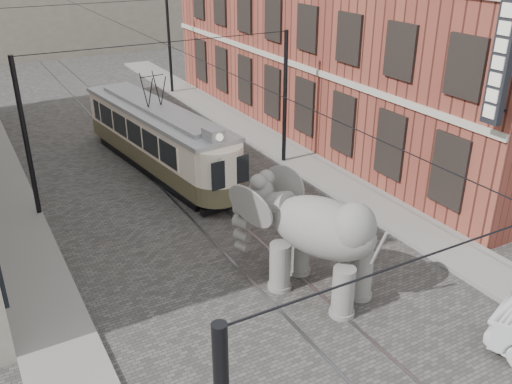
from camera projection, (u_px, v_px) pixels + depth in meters
ground at (246, 250)px, 18.73m from camera, size 120.00×120.00×0.00m
tram_rails at (246, 250)px, 18.73m from camera, size 1.54×80.00×0.02m
sidewalk_right at (383, 209)px, 21.34m from camera, size 2.00×60.00×0.15m
sidewalk_left at (44, 305)px, 15.84m from camera, size 2.00×60.00×0.15m
brick_building at (352, 13)px, 28.16m from camera, size 8.00×26.00×12.00m
catenary at (179, 125)px, 21.33m from camera, size 11.00×30.20×6.00m
tram at (156, 123)px, 24.27m from camera, size 3.48×10.93×4.26m
elephant at (322, 243)px, 15.86m from camera, size 4.95×6.22×3.35m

